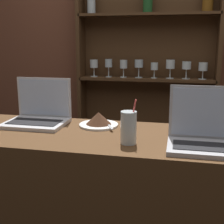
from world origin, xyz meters
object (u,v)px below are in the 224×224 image
object	(u,v)px
laptop_near	(39,114)
water_glass	(129,128)
laptop_far	(206,134)
cake_plate	(99,120)

from	to	relation	value
laptop_near	water_glass	size ratio (longest dim) A/B	1.61
laptop_near	laptop_far	distance (m)	0.84
cake_plate	water_glass	size ratio (longest dim) A/B	1.04
water_glass	laptop_near	bearing A→B (deg)	155.98
laptop_near	water_glass	world-z (taller)	laptop_near
laptop_near	laptop_far	bearing A→B (deg)	-14.19
laptop_far	water_glass	bearing A→B (deg)	-176.45
laptop_near	laptop_far	size ratio (longest dim) A/B	1.00
laptop_near	water_glass	xyz separation A→B (m)	(0.50, -0.22, 0.02)
cake_plate	laptop_near	bearing A→B (deg)	-177.64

